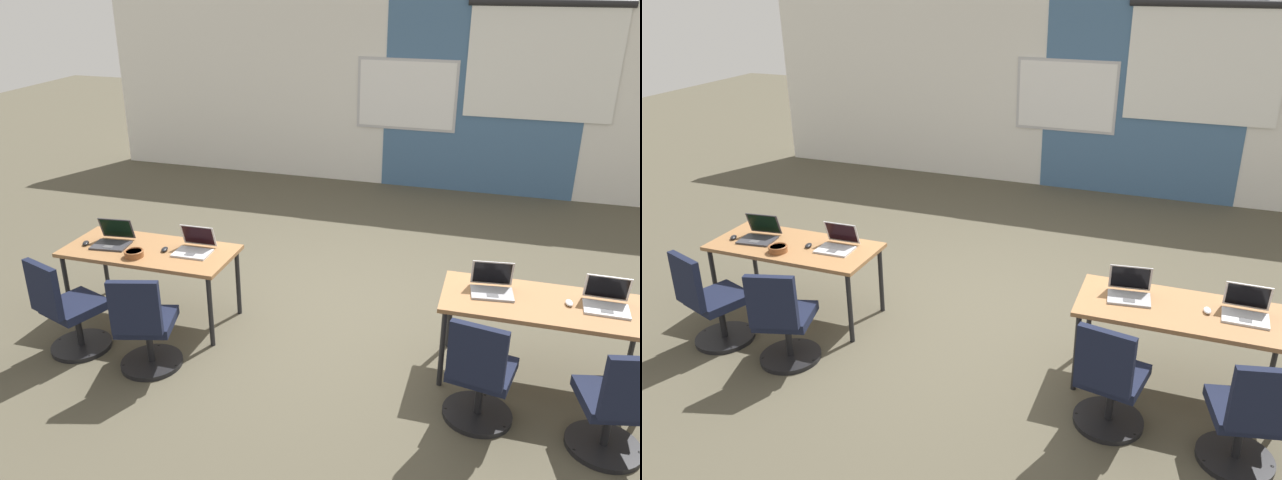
{
  "view_description": "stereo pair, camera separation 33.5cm",
  "coord_description": "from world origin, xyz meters",
  "views": [
    {
      "loc": [
        1.32,
        -5.26,
        3.12
      ],
      "look_at": [
        -0.25,
        -0.09,
        0.79
      ],
      "focal_mm": 35.51,
      "sensor_mm": 36.0,
      "label": 1
    },
    {
      "loc": [
        1.64,
        -5.16,
        3.12
      ],
      "look_at": [
        -0.25,
        -0.09,
        0.79
      ],
      "focal_mm": 35.51,
      "sensor_mm": 36.0,
      "label": 2
    }
  ],
  "objects": [
    {
      "name": "desk_near_right",
      "position": [
        1.75,
        -0.6,
        0.66
      ],
      "size": [
        1.6,
        0.7,
        0.72
      ],
      "color": "olive",
      "rests_on": "ground"
    },
    {
      "name": "mouse_near_left_end",
      "position": [
        -2.38,
        -0.68,
        0.74
      ],
      "size": [
        0.09,
        0.11,
        0.03
      ],
      "color": "black",
      "rests_on": "desk_near_left"
    },
    {
      "name": "mouse_near_right_end",
      "position": [
        1.92,
        -0.59,
        0.74
      ],
      "size": [
        0.07,
        0.11,
        0.03
      ],
      "color": "silver",
      "rests_on": "desk_near_right"
    },
    {
      "name": "snack_bowl",
      "position": [
        -1.79,
        -0.79,
        0.76
      ],
      "size": [
        0.18,
        0.18,
        0.06
      ],
      "color": "brown",
      "rests_on": "desk_near_left"
    },
    {
      "name": "ground_plane",
      "position": [
        0.0,
        0.0,
        0.0
      ],
      "size": [
        24.0,
        24.0,
        0.0
      ],
      "color": "#4C4738"
    },
    {
      "name": "chair_near_right_inner",
      "position": [
        1.32,
        -1.29,
        0.38
      ],
      "size": [
        0.52,
        0.57,
        0.92
      ],
      "rotation": [
        0.0,
        0.0,
        2.95
      ],
      "color": "black",
      "rests_on": "ground"
    },
    {
      "name": "chair_near_right_end",
      "position": [
        2.23,
        -1.39,
        0.38
      ],
      "size": [
        0.53,
        0.58,
        0.92
      ],
      "rotation": [
        0.0,
        0.0,
        3.37
      ],
      "color": "black",
      "rests_on": "ground"
    },
    {
      "name": "back_wall_assembly",
      "position": [
        0.04,
        4.2,
        1.41
      ],
      "size": [
        10.0,
        0.27,
        2.8
      ],
      "color": "silver",
      "rests_on": "ground"
    },
    {
      "name": "mouse_near_left_inner",
      "position": [
        -1.59,
        -0.6,
        0.74
      ],
      "size": [
        0.08,
        0.11,
        0.03
      ],
      "color": "black",
      "rests_on": "desk_near_left"
    },
    {
      "name": "laptop_near_left_inner",
      "position": [
        -1.32,
        -0.53,
        0.77
      ],
      "size": [
        0.34,
        0.31,
        0.23
      ],
      "rotation": [
        0.0,
        0.0,
        0.03
      ],
      "color": "#B7B7BC",
      "rests_on": "desk_near_left"
    },
    {
      "name": "chair_near_left_end",
      "position": [
        -2.14,
        -1.34,
        0.38
      ],
      "size": [
        0.56,
        0.61,
        0.92
      ],
      "rotation": [
        0.0,
        0.0,
        2.81
      ],
      "color": "black",
      "rests_on": "ground"
    },
    {
      "name": "desk_near_left",
      "position": [
        -1.75,
        -0.6,
        0.66
      ],
      "size": [
        1.6,
        0.7,
        0.72
      ],
      "color": "olive",
      "rests_on": "ground"
    },
    {
      "name": "laptop_near_right_end",
      "position": [
        2.19,
        -0.55,
        0.77
      ],
      "size": [
        0.33,
        0.29,
        0.23
      ],
      "rotation": [
        0.0,
        0.0,
        -0.02
      ],
      "color": "silver",
      "rests_on": "desk_near_right"
    },
    {
      "name": "chair_near_left_inner",
      "position": [
        -1.36,
        -1.39,
        0.38
      ],
      "size": [
        0.55,
        0.6,
        0.92
      ],
      "rotation": [
        0.0,
        0.0,
        3.42
      ],
      "color": "black",
      "rests_on": "ground"
    },
    {
      "name": "laptop_near_left_end",
      "position": [
        -2.14,
        -0.59,
        0.77
      ],
      "size": [
        0.36,
        0.34,
        0.23
      ],
      "rotation": [
        0.0,
        0.0,
        0.12
      ],
      "color": "#333338",
      "rests_on": "desk_near_left"
    },
    {
      "name": "laptop_near_right_inner",
      "position": [
        1.33,
        -0.54,
        0.77
      ],
      "size": [
        0.36,
        0.31,
        0.23
      ],
      "rotation": [
        0.0,
        0.0,
        0.12
      ],
      "color": "#9E9EA3",
      "rests_on": "desk_near_right"
    }
  ]
}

